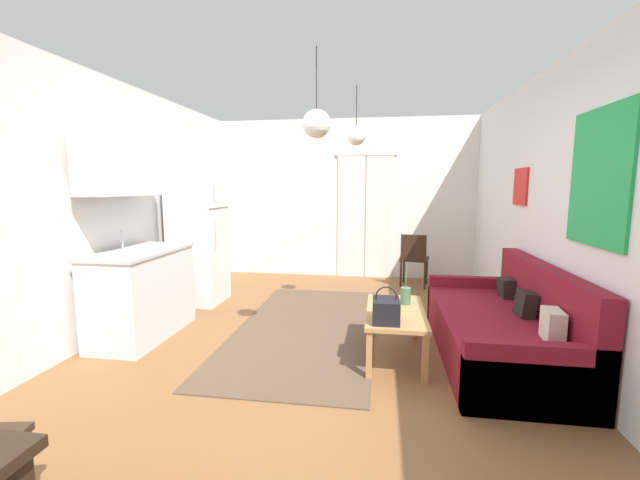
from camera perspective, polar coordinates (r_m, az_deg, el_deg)
name	(u,v)px	position (r m, az deg, el deg)	size (l,w,h in m)	color
ground_plane	(306,369)	(3.71, -2.02, -17.96)	(4.93, 7.65, 0.10)	brown
wall_back	(345,199)	(6.88, 3.60, 5.81)	(4.53, 0.13, 2.67)	white
wall_right	(593,215)	(3.65, 34.49, 2.96)	(0.12, 7.25, 2.67)	silver
wall_left	(69,210)	(4.35, -32.24, 3.65)	(0.12, 7.25, 2.67)	white
area_rug	(306,327)	(4.51, -1.95, -12.38)	(1.47, 3.10, 0.01)	brown
couch	(506,330)	(4.06, 25.00, -11.58)	(0.95, 2.07, 0.86)	maroon
coffee_table	(395,316)	(3.75, 10.73, -10.63)	(0.52, 1.03, 0.44)	#B27F4C
bamboo_vase	(406,296)	(3.91, 12.13, -7.80)	(0.10, 0.10, 0.38)	#47704C
handbag	(386,310)	(3.39, 9.41, -9.84)	(0.22, 0.28, 0.30)	black
refrigerator	(198,237)	(5.54, -16.99, 0.46)	(0.64, 0.64, 1.77)	white
kitchen_counter	(137,259)	(4.49, -24.68, -2.53)	(0.60, 1.19, 2.12)	silver
accent_chair	(414,257)	(6.31, 13.29, -2.35)	(0.49, 0.47, 0.83)	black
pendant_lamp_near	(317,124)	(3.42, -0.50, 16.28)	(0.23, 0.23, 0.73)	black
pendant_lamp_far	(356,136)	(4.67, 5.20, 14.64)	(0.22, 0.22, 0.66)	black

